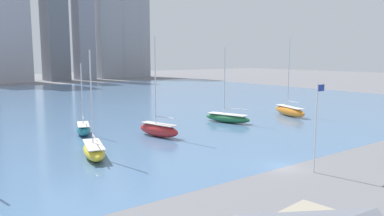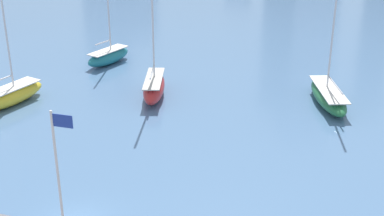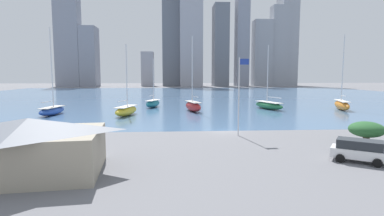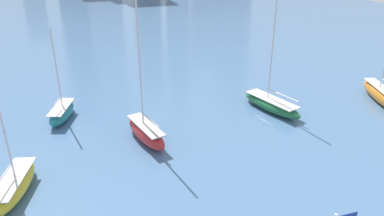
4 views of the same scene
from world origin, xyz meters
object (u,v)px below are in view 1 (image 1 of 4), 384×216
Objects in this scene: sailboat_teal at (83,129)px; sailboat_yellow at (94,150)px; sailboat_red at (159,129)px; flag_pole at (316,124)px; sailboat_green at (227,118)px; sailboat_orange at (290,111)px.

sailboat_teal is 14.63m from sailboat_yellow.
sailboat_red is (12.73, 5.70, 0.17)m from sailboat_yellow.
sailboat_teal is 0.86× the size of sailboat_yellow.
sailboat_green is (12.92, 28.15, -4.32)m from flag_pole.
sailboat_red is at bearing 172.09° from sailboat_green.
sailboat_yellow is 45.47m from sailboat_orange.
sailboat_red is 1.10× the size of sailboat_green.
sailboat_orange is (15.41, -2.02, 0.21)m from sailboat_green.
sailboat_green is at bearing 6.19° from sailboat_teal.
sailboat_yellow reaches higher than flag_pole.
sailboat_green is (16.84, 2.94, -0.24)m from sailboat_red.
sailboat_yellow is at bearing -155.04° from sailboat_orange.
flag_pole is 38.76m from sailboat_orange.
sailboat_red is (8.75, -8.38, 0.19)m from sailboat_teal.
sailboat_teal is 0.73× the size of sailboat_red.
flag_pole is 25.83m from sailboat_red.
flag_pole is 31.27m from sailboat_green.
sailboat_green is (29.57, 8.65, -0.06)m from sailboat_yellow.
sailboat_red is at bearing 39.11° from sailboat_yellow.
sailboat_red is at bearing 98.84° from flag_pole.
sailboat_teal is at bearing 150.18° from sailboat_green.
sailboat_orange reaches higher than flag_pole.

